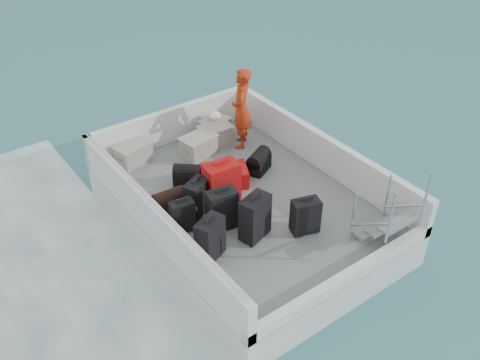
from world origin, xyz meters
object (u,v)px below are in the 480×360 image
object	(u,v)px
suitcase_6	(305,217)
crate_0	(133,154)
suitcase_8	(224,176)
passenger	(241,109)
suitcase_2	(197,198)
suitcase_0	(210,239)
suitcase_1	(183,216)
crate_2	(215,128)
suitcase_3	(255,218)
crate_3	(216,136)
suitcase_4	(222,210)
crate_1	(199,146)
suitcase_5	(222,184)

from	to	relation	value
suitcase_6	crate_0	bearing A→B (deg)	128.00
suitcase_8	passenger	bearing A→B (deg)	-23.29
passenger	suitcase_2	bearing A→B (deg)	-13.75
suitcase_0	crate_0	xyz separation A→B (m)	(0.25, 3.01, -0.16)
suitcase_1	crate_2	world-z (taller)	suitcase_1
passenger	suitcase_8	bearing A→B (deg)	-8.30
suitcase_6	suitcase_3	bearing A→B (deg)	170.16
suitcase_6	passenger	world-z (taller)	passenger
crate_3	suitcase_4	bearing A→B (deg)	-121.65
suitcase_3	crate_2	xyz separation A→B (m)	(1.26, 2.96, -0.21)
suitcase_0	suitcase_8	world-z (taller)	suitcase_0
suitcase_6	crate_2	world-z (taller)	suitcase_6
suitcase_4	suitcase_8	bearing A→B (deg)	62.20
suitcase_2	suitcase_3	size ratio (longest dim) A/B	0.84
suitcase_1	suitcase_2	size ratio (longest dim) A/B	0.89
suitcase_0	crate_2	bearing A→B (deg)	32.83
crate_3	crate_0	bearing A→B (deg)	167.91
suitcase_8	crate_1	world-z (taller)	crate_1
suitcase_2	suitcase_6	world-z (taller)	suitcase_2
suitcase_6	crate_2	xyz separation A→B (m)	(0.54, 3.33, -0.14)
suitcase_8	suitcase_5	bearing A→B (deg)	167.03
crate_2	suitcase_4	bearing A→B (deg)	-121.85
suitcase_1	crate_1	world-z (taller)	suitcase_1
crate_2	suitcase_8	bearing A→B (deg)	-118.71
suitcase_2	passenger	bearing A→B (deg)	11.87
suitcase_2	suitcase_5	distance (m)	0.48
crate_1	suitcase_4	bearing A→B (deg)	-112.78
suitcase_6	suitcase_8	xyz separation A→B (m)	(-0.28, 1.82, -0.14)
suitcase_2	suitcase_6	size ratio (longest dim) A/B	1.05
suitcase_0	suitcase_6	world-z (taller)	suitcase_0
suitcase_8	crate_2	bearing A→B (deg)	-2.81
suitcase_0	suitcase_8	xyz separation A→B (m)	(1.24, 1.43, -0.19)
suitcase_8	crate_1	xyz separation A→B (m)	(0.15, 1.08, 0.03)
suitcase_0	suitcase_5	xyz separation A→B (m)	(0.88, 0.99, 0.04)
suitcase_5	suitcase_3	bearing A→B (deg)	-90.11
crate_2	passenger	bearing A→B (deg)	-71.53
suitcase_4	suitcase_6	world-z (taller)	suitcase_4
suitcase_5	crate_1	xyz separation A→B (m)	(0.51, 1.52, -0.20)
suitcase_8	crate_0	bearing A→B (deg)	58.17
suitcase_0	suitcase_2	bearing A→B (deg)	45.75
suitcase_6	crate_1	size ratio (longest dim) A/B	0.97
suitcase_1	crate_3	distance (m)	2.68
suitcase_6	crate_0	distance (m)	3.63
suitcase_3	suitcase_8	world-z (taller)	suitcase_3
suitcase_5	suitcase_8	xyz separation A→B (m)	(0.36, 0.45, -0.23)
suitcase_5	suitcase_0	bearing A→B (deg)	-127.73
suitcase_4	crate_1	xyz separation A→B (m)	(0.86, 2.04, -0.16)
suitcase_6	suitcase_0	bearing A→B (deg)	-176.84
suitcase_4	suitcase_5	size ratio (longest dim) A/B	0.89
suitcase_4	passenger	world-z (taller)	passenger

